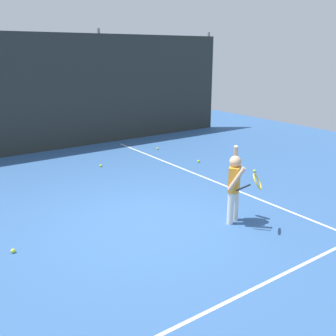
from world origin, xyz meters
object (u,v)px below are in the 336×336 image
Objects in this scene: tennis_player at (235,183)px; tennis_ball_5 at (157,149)px; tennis_ball_0 at (101,166)px; tennis_ball_7 at (255,171)px; tennis_ball_8 at (13,251)px; tennis_ball_2 at (199,161)px.

tennis_player reaches higher than tennis_ball_5.
tennis_ball_0 is at bearing -163.35° from tennis_ball_5.
tennis_ball_7 is (2.49, 1.79, -0.69)m from tennis_player.
tennis_ball_8 is at bearing -132.39° from tennis_ball_0.
tennis_ball_5 is 1.00× the size of tennis_ball_8.
tennis_player reaches higher than tennis_ball_0.
tennis_ball_0 is at bearing 58.33° from tennis_player.
tennis_ball_0 is at bearing 154.27° from tennis_ball_2.
tennis_ball_5 is at bearing 94.62° from tennis_ball_2.
tennis_ball_5 is (1.76, 5.06, -0.69)m from tennis_player.
tennis_player reaches higher than tennis_ball_2.
tennis_player is 4.48m from tennis_ball_0.
tennis_ball_0 is 2.61m from tennis_ball_2.
tennis_ball_5 is at bearing 102.52° from tennis_ball_7.
tennis_ball_7 is at bearing -68.52° from tennis_ball_2.
tennis_ball_7 is at bearing -41.67° from tennis_ball_0.
tennis_ball_7 is at bearing -1.66° from tennis_player.
tennis_ball_2 and tennis_ball_7 have the same top height.
tennis_ball_5 and tennis_ball_8 have the same top height.
tennis_ball_7 is at bearing -77.48° from tennis_ball_5.
tennis_player is at bearing -109.19° from tennis_ball_5.
tennis_player is at bearing -84.24° from tennis_ball_0.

